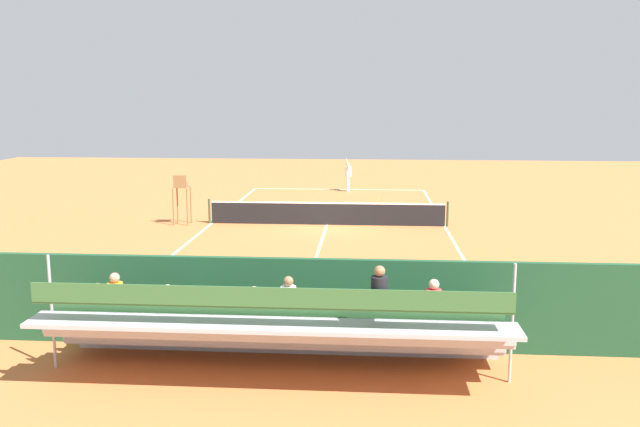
{
  "coord_description": "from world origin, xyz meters",
  "views": [
    {
      "loc": [
        -1.75,
        27.62,
        5.4
      ],
      "look_at": [
        0.0,
        4.0,
        1.2
      ],
      "focal_mm": 36.97,
      "sensor_mm": 36.0,
      "label": 1
    }
  ],
  "objects_px": {
    "tennis_ball_near": "(339,197)",
    "tennis_ball_far": "(378,198)",
    "tennis_net": "(327,213)",
    "tennis_racket": "(333,190)",
    "courtside_bench": "(379,314)",
    "bleacher_stand": "(273,327)",
    "equipment_bag": "(291,329)",
    "tennis_player": "(348,174)",
    "umpire_chair": "(182,194)"
  },
  "relations": [
    {
      "from": "tennis_net",
      "to": "tennis_player",
      "type": "xyz_separation_m",
      "value": [
        -0.57,
        -10.27,
        0.51
      ]
    },
    {
      "from": "tennis_ball_near",
      "to": "equipment_bag",
      "type": "bearing_deg",
      "value": 89.73
    },
    {
      "from": "courtside_bench",
      "to": "tennis_racket",
      "type": "bearing_deg",
      "value": -84.43
    },
    {
      "from": "tennis_net",
      "to": "tennis_ball_near",
      "type": "bearing_deg",
      "value": -91.06
    },
    {
      "from": "tennis_racket",
      "to": "bleacher_stand",
      "type": "bearing_deg",
      "value": 90.51
    },
    {
      "from": "tennis_ball_near",
      "to": "tennis_ball_far",
      "type": "bearing_deg",
      "value": 171.86
    },
    {
      "from": "tennis_ball_far",
      "to": "bleacher_stand",
      "type": "bearing_deg",
      "value": 84.03
    },
    {
      "from": "courtside_bench",
      "to": "equipment_bag",
      "type": "bearing_deg",
      "value": 3.68
    },
    {
      "from": "tennis_racket",
      "to": "tennis_ball_far",
      "type": "bearing_deg",
      "value": 127.39
    },
    {
      "from": "umpire_chair",
      "to": "tennis_racket",
      "type": "relative_size",
      "value": 3.73
    },
    {
      "from": "tennis_ball_far",
      "to": "tennis_ball_near",
      "type": "bearing_deg",
      "value": -8.14
    },
    {
      "from": "tennis_net",
      "to": "tennis_ball_near",
      "type": "relative_size",
      "value": 156.06
    },
    {
      "from": "umpire_chair",
      "to": "courtside_bench",
      "type": "xyz_separation_m",
      "value": [
        -8.24,
        12.92,
        -0.76
      ]
    },
    {
      "from": "bleacher_stand",
      "to": "tennis_racket",
      "type": "height_order",
      "value": "bleacher_stand"
    },
    {
      "from": "tennis_net",
      "to": "equipment_bag",
      "type": "bearing_deg",
      "value": 90.18
    },
    {
      "from": "tennis_net",
      "to": "tennis_player",
      "type": "distance_m",
      "value": 10.3
    },
    {
      "from": "tennis_net",
      "to": "umpire_chair",
      "type": "distance_m",
      "value": 6.26
    },
    {
      "from": "courtside_bench",
      "to": "tennis_player",
      "type": "relative_size",
      "value": 0.93
    },
    {
      "from": "tennis_ball_near",
      "to": "tennis_ball_far",
      "type": "distance_m",
      "value": 2.18
    },
    {
      "from": "equipment_bag",
      "to": "tennis_ball_near",
      "type": "xyz_separation_m",
      "value": [
        -0.1,
        -21.1,
        -0.15
      ]
    },
    {
      "from": "tennis_net",
      "to": "tennis_ball_far",
      "type": "bearing_deg",
      "value": -107.26
    },
    {
      "from": "tennis_player",
      "to": "tennis_ball_near",
      "type": "height_order",
      "value": "tennis_player"
    },
    {
      "from": "tennis_net",
      "to": "tennis_racket",
      "type": "xyz_separation_m",
      "value": [
        0.31,
        -10.8,
        -0.49
      ]
    },
    {
      "from": "courtside_bench",
      "to": "bleacher_stand",
      "type": "bearing_deg",
      "value": 44.21
    },
    {
      "from": "umpire_chair",
      "to": "equipment_bag",
      "type": "distance_m",
      "value": 14.51
    },
    {
      "from": "tennis_player",
      "to": "tennis_ball_near",
      "type": "xyz_separation_m",
      "value": [
        0.43,
        2.57,
        -0.98
      ]
    },
    {
      "from": "umpire_chair",
      "to": "courtside_bench",
      "type": "height_order",
      "value": "umpire_chair"
    },
    {
      "from": "tennis_net",
      "to": "tennis_ball_far",
      "type": "xyz_separation_m",
      "value": [
        -2.3,
        -7.39,
        -0.47
      ]
    },
    {
      "from": "tennis_ball_near",
      "to": "courtside_bench",
      "type": "bearing_deg",
      "value": 95.17
    },
    {
      "from": "courtside_bench",
      "to": "tennis_player",
      "type": "bearing_deg",
      "value": -86.44
    },
    {
      "from": "tennis_player",
      "to": "tennis_racket",
      "type": "xyz_separation_m",
      "value": [
        0.88,
        -0.53,
        -1.0
      ]
    },
    {
      "from": "tennis_net",
      "to": "umpire_chair",
      "type": "relative_size",
      "value": 4.81
    },
    {
      "from": "bleacher_stand",
      "to": "equipment_bag",
      "type": "bearing_deg",
      "value": -93.67
    },
    {
      "from": "tennis_net",
      "to": "tennis_ball_near",
      "type": "xyz_separation_m",
      "value": [
        -0.14,
        -7.7,
        -0.47
      ]
    },
    {
      "from": "bleacher_stand",
      "to": "tennis_ball_near",
      "type": "distance_m",
      "value": 23.05
    },
    {
      "from": "tennis_player",
      "to": "tennis_ball_far",
      "type": "relative_size",
      "value": 29.18
    },
    {
      "from": "umpire_chair",
      "to": "tennis_ball_near",
      "type": "height_order",
      "value": "umpire_chair"
    },
    {
      "from": "tennis_racket",
      "to": "tennis_ball_near",
      "type": "height_order",
      "value": "tennis_ball_near"
    },
    {
      "from": "equipment_bag",
      "to": "tennis_ball_near",
      "type": "bearing_deg",
      "value": -90.27
    },
    {
      "from": "bleacher_stand",
      "to": "tennis_ball_far",
      "type": "xyz_separation_m",
      "value": [
        -2.38,
        -22.72,
        -0.89
      ]
    },
    {
      "from": "tennis_player",
      "to": "tennis_ball_far",
      "type": "height_order",
      "value": "tennis_player"
    },
    {
      "from": "equipment_bag",
      "to": "tennis_racket",
      "type": "height_order",
      "value": "equipment_bag"
    },
    {
      "from": "equipment_bag",
      "to": "tennis_player",
      "type": "height_order",
      "value": "tennis_player"
    },
    {
      "from": "tennis_net",
      "to": "bleacher_stand",
      "type": "xyz_separation_m",
      "value": [
        0.08,
        15.33,
        0.43
      ]
    },
    {
      "from": "courtside_bench",
      "to": "equipment_bag",
      "type": "xyz_separation_m",
      "value": [
        1.99,
        0.13,
        -0.38
      ]
    },
    {
      "from": "courtside_bench",
      "to": "tennis_ball_near",
      "type": "xyz_separation_m",
      "value": [
        1.9,
        -20.97,
        -0.53
      ]
    },
    {
      "from": "courtside_bench",
      "to": "tennis_ball_far",
      "type": "relative_size",
      "value": 27.27
    },
    {
      "from": "tennis_net",
      "to": "equipment_bag",
      "type": "height_order",
      "value": "tennis_net"
    },
    {
      "from": "courtside_bench",
      "to": "tennis_net",
      "type": "bearing_deg",
      "value": -81.27
    },
    {
      "from": "tennis_player",
      "to": "tennis_racket",
      "type": "relative_size",
      "value": 3.36
    }
  ]
}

